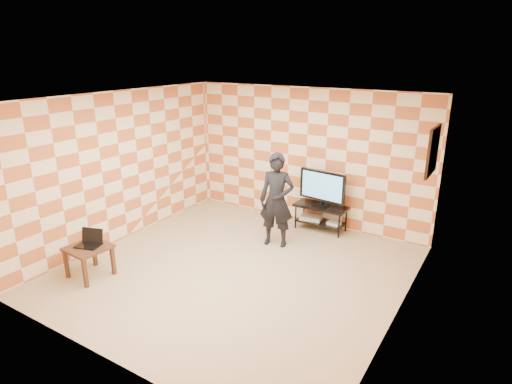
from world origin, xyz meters
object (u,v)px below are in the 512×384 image
(tv, at_px, (322,187))
(side_table, at_px, (88,252))
(tv_stand, at_px, (321,212))
(person, at_px, (277,200))

(tv, bearing_deg, side_table, -122.88)
(tv_stand, distance_m, person, 1.22)
(side_table, bearing_deg, tv_stand, 57.14)
(tv, relative_size, person, 0.56)
(tv_stand, distance_m, side_table, 4.25)
(tv_stand, relative_size, tv, 1.08)
(side_table, distance_m, person, 3.19)
(side_table, bearing_deg, tv, 57.12)
(tv_stand, relative_size, person, 0.61)
(tv, xyz_separation_m, person, (-0.41, -1.04, -0.04))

